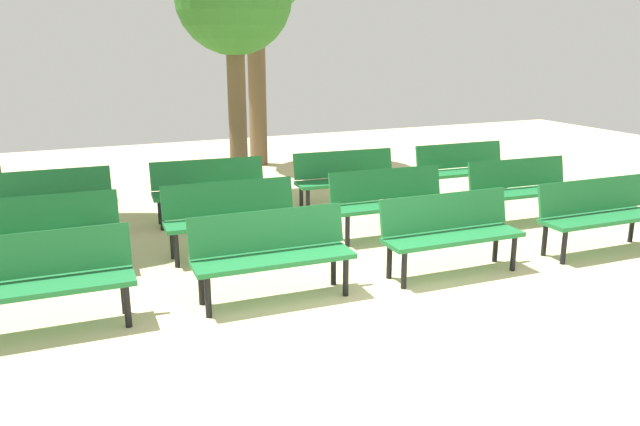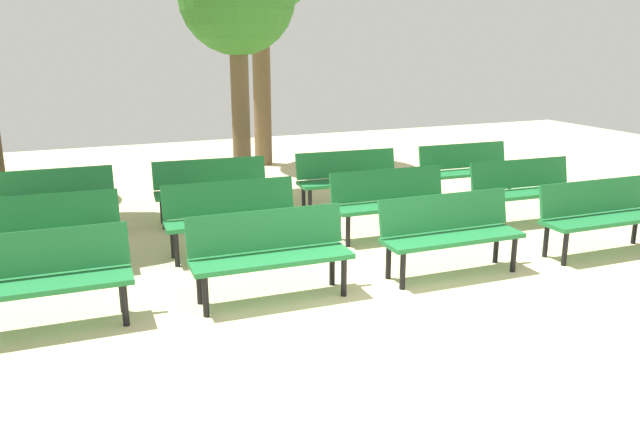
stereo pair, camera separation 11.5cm
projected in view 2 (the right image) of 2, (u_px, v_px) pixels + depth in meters
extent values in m
plane|color=beige|center=(437.00, 350.00, 5.27)|extent=(24.00, 24.00, 0.00)
cube|color=#1E7238|center=(38.00, 286.00, 5.51)|extent=(1.61, 0.48, 0.05)
cube|color=#1E7238|center=(36.00, 252.00, 5.63)|extent=(1.60, 0.17, 0.40)
cylinder|color=black|center=(125.00, 305.00, 5.67)|extent=(0.06, 0.06, 0.40)
cylinder|color=black|center=(122.00, 292.00, 5.96)|extent=(0.06, 0.06, 0.40)
cube|color=#1E7238|center=(272.00, 259.00, 6.18)|extent=(1.61, 0.50, 0.05)
cube|color=#1E7238|center=(266.00, 230.00, 6.30)|extent=(1.60, 0.18, 0.40)
cylinder|color=black|center=(206.00, 296.00, 5.86)|extent=(0.06, 0.06, 0.40)
cylinder|color=black|center=(344.00, 277.00, 6.34)|extent=(0.06, 0.06, 0.40)
cylinder|color=black|center=(199.00, 284.00, 6.15)|extent=(0.06, 0.06, 0.40)
cylinder|color=black|center=(332.00, 267.00, 6.63)|extent=(0.06, 0.06, 0.40)
cube|color=#1E7238|center=(453.00, 238.00, 6.84)|extent=(1.61, 0.48, 0.05)
cube|color=#1E7238|center=(444.00, 212.00, 6.96)|extent=(1.60, 0.16, 0.40)
cylinder|color=black|center=(403.00, 271.00, 6.51)|extent=(0.06, 0.06, 0.40)
cylinder|color=black|center=(514.00, 254.00, 7.00)|extent=(0.06, 0.06, 0.40)
cylinder|color=black|center=(388.00, 261.00, 6.80)|extent=(0.06, 0.06, 0.40)
cylinder|color=black|center=(496.00, 246.00, 7.29)|extent=(0.06, 0.06, 0.40)
cube|color=#1E7238|center=(604.00, 220.00, 7.53)|extent=(1.61, 0.48, 0.05)
cube|color=#1E7238|center=(594.00, 196.00, 7.64)|extent=(1.60, 0.16, 0.40)
cylinder|color=black|center=(565.00, 249.00, 7.20)|extent=(0.06, 0.06, 0.40)
cylinder|color=black|center=(546.00, 241.00, 7.49)|extent=(0.06, 0.06, 0.40)
cylinder|color=black|center=(635.00, 228.00, 7.98)|extent=(0.06, 0.06, 0.40)
cube|color=#1E7238|center=(45.00, 238.00, 6.83)|extent=(1.62, 0.52, 0.05)
cube|color=#1E7238|center=(43.00, 212.00, 6.95)|extent=(1.60, 0.20, 0.40)
cylinder|color=black|center=(115.00, 255.00, 6.98)|extent=(0.06, 0.06, 0.40)
cylinder|color=black|center=(113.00, 247.00, 7.27)|extent=(0.06, 0.06, 0.40)
cube|color=#1E7238|center=(233.00, 221.00, 7.48)|extent=(1.62, 0.52, 0.05)
cube|color=#1E7238|center=(229.00, 197.00, 7.60)|extent=(1.60, 0.20, 0.40)
cylinder|color=black|center=(177.00, 250.00, 7.17)|extent=(0.06, 0.06, 0.40)
cylinder|color=black|center=(294.00, 237.00, 7.63)|extent=(0.06, 0.06, 0.40)
cylinder|color=black|center=(173.00, 241.00, 7.46)|extent=(0.06, 0.06, 0.40)
cylinder|color=black|center=(286.00, 230.00, 7.92)|extent=(0.06, 0.06, 0.40)
cube|color=#1E7238|center=(393.00, 206.00, 8.17)|extent=(1.62, 0.51, 0.05)
cube|color=#1E7238|center=(387.00, 184.00, 8.29)|extent=(1.60, 0.20, 0.40)
cylinder|color=black|center=(348.00, 231.00, 7.86)|extent=(0.06, 0.06, 0.40)
cylinder|color=black|center=(446.00, 220.00, 8.32)|extent=(0.06, 0.06, 0.40)
cylinder|color=black|center=(339.00, 224.00, 8.15)|extent=(0.06, 0.06, 0.40)
cylinder|color=black|center=(433.00, 214.00, 8.61)|extent=(0.06, 0.06, 0.40)
cube|color=#1E7238|center=(527.00, 193.00, 8.83)|extent=(1.62, 0.53, 0.05)
cube|color=#1E7238|center=(520.00, 173.00, 8.95)|extent=(1.60, 0.21, 0.40)
cylinder|color=black|center=(490.00, 216.00, 8.52)|extent=(0.06, 0.06, 0.40)
cylinder|color=black|center=(574.00, 207.00, 8.97)|extent=(0.06, 0.06, 0.40)
cylinder|color=black|center=(477.00, 210.00, 8.81)|extent=(0.06, 0.06, 0.40)
cylinder|color=black|center=(559.00, 202.00, 9.26)|extent=(0.06, 0.06, 0.40)
cube|color=#1E7238|center=(52.00, 205.00, 8.18)|extent=(1.61, 0.50, 0.05)
cube|color=#1E7238|center=(50.00, 184.00, 8.30)|extent=(1.60, 0.18, 0.40)
cylinder|color=black|center=(110.00, 220.00, 8.34)|extent=(0.06, 0.06, 0.40)
cylinder|color=black|center=(109.00, 214.00, 8.63)|extent=(0.06, 0.06, 0.40)
cube|color=#1E7238|center=(213.00, 193.00, 8.87)|extent=(1.63, 0.57, 0.05)
cube|color=#1E7238|center=(210.00, 173.00, 8.99)|extent=(1.60, 0.25, 0.40)
cylinder|color=black|center=(164.00, 215.00, 8.58)|extent=(0.06, 0.06, 0.40)
cylinder|color=black|center=(264.00, 207.00, 9.00)|extent=(0.06, 0.06, 0.40)
cylinder|color=black|center=(162.00, 209.00, 8.87)|extent=(0.06, 0.06, 0.40)
cylinder|color=black|center=(259.00, 202.00, 9.29)|extent=(0.06, 0.06, 0.40)
cube|color=#1E7238|center=(351.00, 182.00, 9.53)|extent=(1.63, 0.55, 0.05)
cube|color=#1E7238|center=(346.00, 164.00, 9.64)|extent=(1.60, 0.24, 0.40)
cylinder|color=black|center=(310.00, 203.00, 9.23)|extent=(0.06, 0.06, 0.40)
cylinder|color=black|center=(397.00, 195.00, 9.66)|extent=(0.06, 0.06, 0.40)
cylinder|color=black|center=(304.00, 198.00, 9.52)|extent=(0.06, 0.06, 0.40)
cylinder|color=black|center=(388.00, 191.00, 9.95)|extent=(0.06, 0.06, 0.40)
cube|color=#1E7238|center=(469.00, 173.00, 10.19)|extent=(1.62, 0.50, 0.05)
cube|color=#1E7238|center=(463.00, 156.00, 10.31)|extent=(1.60, 0.18, 0.40)
cylinder|color=black|center=(435.00, 192.00, 9.87)|extent=(0.06, 0.06, 0.40)
cylinder|color=black|center=(510.00, 185.00, 10.34)|extent=(0.06, 0.06, 0.40)
cylinder|color=black|center=(425.00, 188.00, 10.16)|extent=(0.06, 0.06, 0.40)
cylinder|color=black|center=(498.00, 181.00, 10.63)|extent=(0.06, 0.06, 0.40)
cylinder|color=brown|center=(241.00, 116.00, 10.22)|extent=(0.29, 0.29, 2.63)
cylinder|color=brown|center=(262.00, 79.00, 12.69)|extent=(0.36, 0.36, 3.50)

